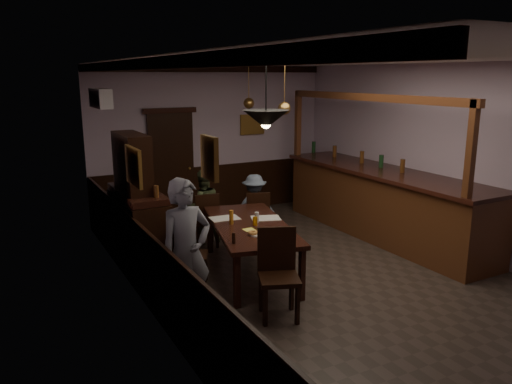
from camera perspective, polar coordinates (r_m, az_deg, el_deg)
room at (r=6.78m, az=8.67°, el=1.95°), size 5.01×8.01×3.01m
dining_table at (r=7.10m, az=-0.65°, el=-4.16°), size 1.51×2.38×0.75m
chair_far_left at (r=8.27m, az=-5.74°, el=-2.97°), size 0.45×0.45×0.93m
chair_far_right at (r=8.44m, az=0.19°, el=-2.64°), size 0.51×0.51×0.91m
chair_near at (r=5.94m, az=2.52°, el=-8.77°), size 0.60×0.60×1.06m
chair_side at (r=6.84m, az=-7.85°, el=-6.69°), size 0.52×0.52×0.90m
person_standing at (r=5.70m, az=-7.98°, el=-6.90°), size 0.68×0.50×1.71m
person_seated_left at (r=8.50m, az=-6.10°, el=-1.68°), size 0.68×0.57×1.26m
person_seated_right at (r=8.68m, az=-0.20°, el=-1.69°), size 0.84×0.66×1.14m
newspaper_left at (r=7.35m, az=-3.59°, el=-3.01°), size 0.45×0.34×0.01m
newspaper_right at (r=7.35m, az=1.11°, el=-3.00°), size 0.50×0.43×0.01m
napkin at (r=6.81m, az=-0.78°, el=-4.33°), size 0.18×0.18×0.00m
saucer at (r=6.68m, az=3.03°, el=-4.68°), size 0.15×0.15×0.01m
coffee_cup at (r=6.64m, az=3.29°, el=-4.38°), size 0.10×0.10×0.07m
pastry_plate at (r=6.60m, az=0.19°, el=-4.86°), size 0.22×0.22×0.01m
pastry_ring_a at (r=6.58m, az=-0.37°, el=-4.67°), size 0.13×0.13×0.04m
pastry_ring_b at (r=6.59m, az=0.62°, el=-4.63°), size 0.13×0.13×0.04m
soda_can at (r=7.00m, az=-0.11°, el=-3.34°), size 0.07×0.07×0.12m
beer_glass at (r=7.06m, az=-2.84°, el=-2.89°), size 0.06×0.06×0.20m
water_glass at (r=7.13m, az=0.09°, el=-2.90°), size 0.06×0.06×0.15m
pepper_mill at (r=6.26m, az=-2.56°, el=-5.29°), size 0.04×0.04×0.14m
sideboard at (r=7.49m, az=-13.38°, el=-2.64°), size 0.54×1.52×2.01m
bar_counter at (r=9.07m, az=14.26°, el=-1.06°), size 1.04×4.48×2.51m
door_back at (r=9.91m, az=-9.62°, el=2.83°), size 0.90×0.06×2.10m
ac_unit at (r=8.36m, az=-17.35°, el=10.20°), size 0.20×0.85×0.30m
picture_left_small at (r=4.06m, az=-5.34°, el=3.88°), size 0.04×0.28×0.36m
picture_left_large at (r=6.38m, az=-13.81°, el=2.87°), size 0.04×0.62×0.48m
picture_back at (r=10.53m, az=-0.42°, el=7.74°), size 0.55×0.04×0.42m
pendant_iron at (r=6.02m, az=1.14°, el=8.30°), size 0.56×0.56×0.82m
pendant_brass_mid at (r=7.88m, az=3.25°, el=9.51°), size 0.20×0.20×0.81m
pendant_brass_far at (r=9.34m, az=-0.83°, el=10.10°), size 0.20×0.20×0.81m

